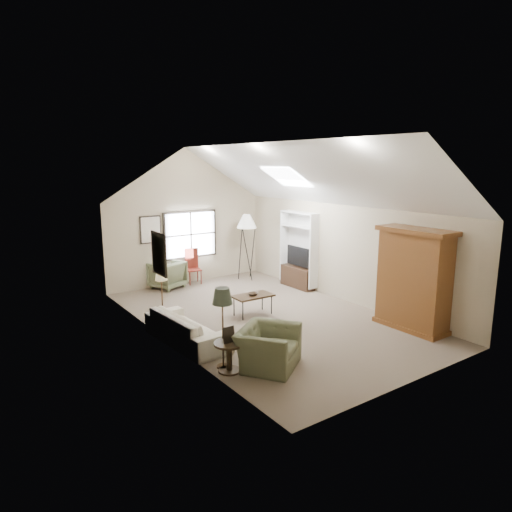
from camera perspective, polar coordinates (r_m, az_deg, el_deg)
room_shell at (r=10.21m, az=1.31°, el=9.61°), size 5.01×8.01×4.00m
window at (r=13.81m, az=-8.18°, el=2.68°), size 1.72×0.08×1.42m
skylight at (r=11.72m, az=3.86°, el=9.90°), size 0.80×1.20×0.52m
wall_art at (r=11.14m, az=-12.58°, el=1.84°), size 1.97×3.71×0.88m
armoire at (r=10.38m, az=19.11°, el=-2.78°), size 0.60×1.50×2.20m
tv_alcove at (r=13.14m, az=5.36°, el=0.97°), size 0.32×1.30×2.10m
media_console at (r=13.31m, az=5.22°, el=-2.64°), size 0.34×1.18×0.60m
tv_panel at (r=13.17m, az=5.27°, el=-0.03°), size 0.05×0.90×0.55m
sofa at (r=9.36m, az=-8.59°, el=-8.85°), size 0.98×2.18×0.62m
armchair_near at (r=8.22m, az=1.54°, el=-11.37°), size 1.44×1.41×0.71m
armchair_far at (r=13.40m, az=-11.05°, el=-2.31°), size 1.09×1.11×0.78m
coffee_table at (r=10.89m, az=-0.39°, el=-6.14°), size 0.96×0.55×0.49m
bowl at (r=10.81m, az=-0.39°, el=-4.76°), size 0.23×0.23×0.06m
side_table at (r=8.08m, az=-3.37°, el=-12.48°), size 0.57×0.57×0.53m
side_chair at (r=13.73m, az=-7.81°, el=-1.31°), size 0.47×0.47×1.04m
tripod_lamp at (r=14.01m, az=-1.17°, el=1.18°), size 0.79×0.79×2.06m
dark_lamp at (r=8.06m, az=-4.17°, el=-8.91°), size 0.38×0.38×1.48m
tan_lamp at (r=10.29m, az=-11.66°, el=-4.99°), size 0.29×0.29×1.33m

